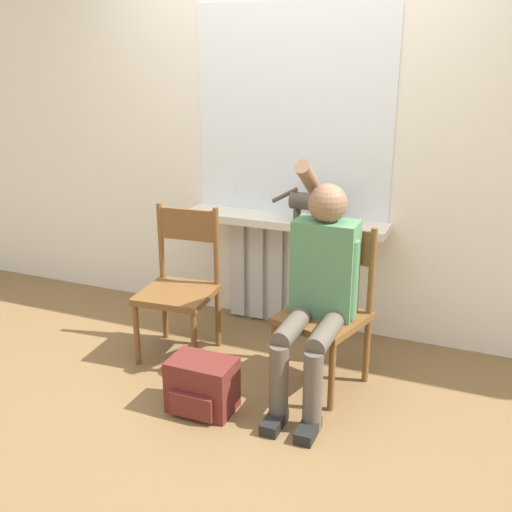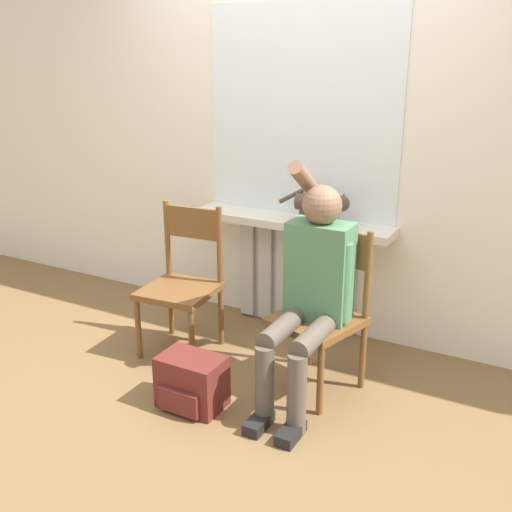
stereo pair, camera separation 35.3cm
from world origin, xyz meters
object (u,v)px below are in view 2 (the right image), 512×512
Objects in this scene: chair_left at (183,281)px; cat at (322,204)px; chair_right at (322,310)px; person at (312,285)px; backpack at (191,382)px.

cat reaches higher than chair_left.
chair_right is 0.23m from person.
cat is at bearing 109.51° from person.
person reaches higher than backpack.
person reaches higher than cat.
cat is (0.69, 0.54, 0.46)m from chair_left.
backpack is at bearing -140.69° from person.
chair_right reaches higher than backpack.
person is at bearing -70.49° from cat.
chair_left is 0.94m from chair_right.
chair_right is 0.75m from cat.
backpack is at bearing -56.48° from chair_left.
cat reaches higher than chair_right.
chair_left is 0.75m from backpack.
person is (-0.01, -0.12, 0.19)m from chair_right.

